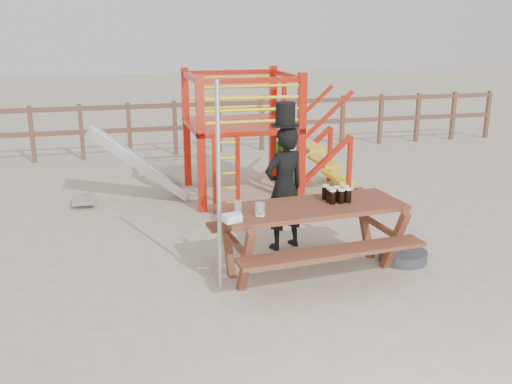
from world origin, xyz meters
The scene contains 10 objects.
ground centered at (0.00, 0.00, 0.00)m, with size 60.00×60.00×0.00m, color #C0B195.
back_fence centered at (0.00, 7.00, 0.74)m, with size 15.09×0.09×1.20m.
playground_fort centered at (0.12, 3.58, 1.07)m, with size 4.71×1.84×2.10m.
picnic_table centered at (0.24, 0.23, 0.52)m, with size 2.24×1.63×0.82m.
man_with_hat centered at (0.17, 1.06, 0.85)m, with size 0.68×0.55×1.89m.
metal_pole centered at (-0.86, 0.08, 1.14)m, with size 0.05×0.05×2.28m, color #B2B2B7.
parasol_base centered at (1.46, 0.25, 0.07)m, with size 0.59×0.59×0.25m.
paper_bag centered at (-0.76, -0.09, 0.86)m, with size 0.18×0.14×0.08m, color white.
stout_pints centered at (0.58, 0.30, 0.91)m, with size 0.29×0.29×0.17m.
empty_glasses centered at (-0.50, 0.05, 0.89)m, with size 0.31×0.21×0.15m.
Camera 1 is at (-1.94, -5.59, 2.79)m, focal length 40.00 mm.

